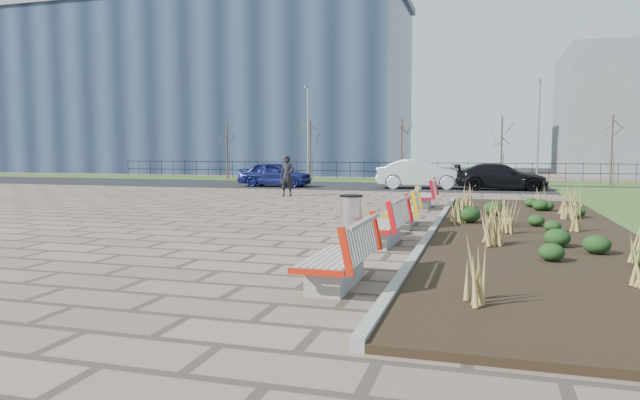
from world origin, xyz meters
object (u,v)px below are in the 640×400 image
(bench_a, at_px, (336,253))
(car_black, at_px, (500,177))
(bench_c, at_px, (401,208))
(litter_bin, at_px, (351,216))
(lamp_east, at_px, (538,133))
(car_blue, at_px, (275,174))
(pedestrian, at_px, (287,176))
(bench_d, at_px, (422,194))
(car_silver, at_px, (421,174))
(bench_b, at_px, (382,222))
(lamp_west, at_px, (308,135))

(bench_a, xyz_separation_m, car_black, (2.85, 22.19, 0.19))
(bench_c, relative_size, car_black, 0.46)
(litter_bin, xyz_separation_m, lamp_east, (5.89, 22.49, 2.56))
(litter_bin, relative_size, car_blue, 0.24)
(lamp_east, bearing_deg, pedestrian, -134.31)
(pedestrian, bearing_deg, litter_bin, -66.48)
(bench_a, distance_m, car_black, 22.37)
(bench_d, xyz_separation_m, lamp_east, (5.00, 15.29, 2.54))
(litter_bin, height_order, car_silver, car_silver)
(bench_a, xyz_separation_m, car_silver, (-1.15, 22.12, 0.29))
(litter_bin, bearing_deg, car_silver, 90.89)
(car_blue, bearing_deg, bench_b, -152.92)
(car_silver, height_order, lamp_west, lamp_west)
(bench_b, bearing_deg, car_blue, 119.44)
(bench_c, height_order, car_silver, car_silver)
(lamp_west, relative_size, lamp_east, 1.00)
(lamp_east, bearing_deg, car_blue, -157.55)
(car_blue, distance_m, lamp_east, 15.43)
(car_blue, xyz_separation_m, car_black, (11.95, 0.71, -0.02))
(bench_c, height_order, bench_d, same)
(bench_b, height_order, bench_c, same)
(litter_bin, xyz_separation_m, lamp_west, (-8.11, 22.49, 2.56))
(car_blue, xyz_separation_m, car_silver, (7.94, 0.64, 0.08))
(pedestrian, height_order, lamp_west, lamp_west)
(pedestrian, distance_m, lamp_east, 16.36)
(bench_b, height_order, lamp_east, lamp_east)
(bench_d, relative_size, car_silver, 0.45)
(lamp_east, bearing_deg, bench_a, -100.38)
(bench_d, distance_m, car_silver, 10.18)
(bench_c, distance_m, car_blue, 17.22)
(car_black, bearing_deg, litter_bin, 163.73)
(pedestrian, bearing_deg, lamp_west, 99.87)
(bench_c, xyz_separation_m, pedestrian, (-6.33, 8.83, 0.40))
(litter_bin, distance_m, car_black, 17.76)
(car_silver, xyz_separation_m, car_black, (4.00, 0.06, -0.10))
(bench_a, relative_size, lamp_west, 0.35)
(car_blue, bearing_deg, lamp_west, -1.26)
(car_blue, distance_m, car_black, 11.97)
(bench_c, xyz_separation_m, car_black, (2.85, 15.32, 0.19))
(bench_d, distance_m, lamp_east, 16.29)
(bench_a, height_order, bench_c, same)
(bench_b, height_order, bench_d, same)
(bench_d, xyz_separation_m, car_blue, (-9.10, 9.46, 0.21))
(bench_b, distance_m, bench_c, 2.94)
(bench_a, height_order, car_blue, car_blue)
(bench_d, height_order, lamp_west, lamp_west)
(bench_d, bearing_deg, bench_b, -91.43)
(lamp_west, distance_m, lamp_east, 14.00)
(bench_a, bearing_deg, pedestrian, 112.30)
(litter_bin, height_order, lamp_east, lamp_east)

